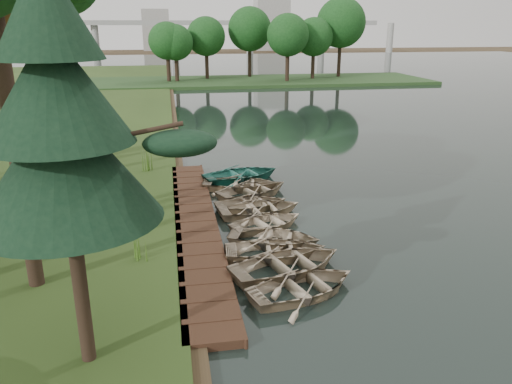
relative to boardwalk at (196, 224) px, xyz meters
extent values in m
plane|color=#3D2F1D|center=(1.60, 0.00, -0.15)|extent=(300.00, 300.00, 0.00)
cube|color=#392216|center=(0.00, 0.00, 0.00)|extent=(1.60, 16.00, 0.30)
cube|color=#26441E|center=(9.60, 50.00, 0.08)|extent=(50.00, 14.00, 0.45)
cylinder|color=black|center=(-13.73, 50.00, 2.70)|extent=(0.50, 0.50, 4.80)
sphere|color=#19491A|center=(-13.73, 50.00, 6.30)|extent=(5.60, 5.60, 5.60)
cylinder|color=black|center=(-7.07, 50.00, 2.70)|extent=(0.50, 0.50, 4.80)
sphere|color=#19491A|center=(-7.07, 50.00, 6.30)|extent=(5.60, 5.60, 5.60)
cylinder|color=black|center=(-0.40, 50.00, 2.70)|extent=(0.50, 0.50, 4.80)
sphere|color=#19491A|center=(-0.40, 50.00, 6.30)|extent=(5.60, 5.60, 5.60)
cylinder|color=black|center=(6.27, 50.00, 2.70)|extent=(0.50, 0.50, 4.80)
sphere|color=#19491A|center=(6.27, 50.00, 6.30)|extent=(5.60, 5.60, 5.60)
cylinder|color=black|center=(12.93, 50.00, 2.70)|extent=(0.50, 0.50, 4.80)
sphere|color=#19491A|center=(12.93, 50.00, 6.30)|extent=(5.60, 5.60, 5.60)
cylinder|color=black|center=(19.60, 50.00, 2.70)|extent=(0.50, 0.50, 4.80)
sphere|color=#19491A|center=(19.60, 50.00, 6.30)|extent=(5.60, 5.60, 5.60)
cylinder|color=black|center=(26.27, 50.00, 2.70)|extent=(0.50, 0.50, 4.80)
sphere|color=#19491A|center=(26.27, 50.00, 6.30)|extent=(5.60, 5.60, 5.60)
cube|color=#A5A5A0|center=(11.60, 120.00, 7.85)|extent=(90.00, 4.00, 1.20)
cylinder|color=#A5A5A0|center=(-18.40, 120.00, 3.85)|extent=(1.80, 1.80, 8.00)
cylinder|color=#A5A5A0|center=(1.60, 120.00, 3.85)|extent=(1.80, 1.80, 8.00)
cylinder|color=#A5A5A0|center=(21.60, 120.00, 3.85)|extent=(1.80, 1.80, 8.00)
cylinder|color=#A5A5A0|center=(41.60, 120.00, 3.85)|extent=(1.80, 1.80, 8.00)
cylinder|color=#A5A5A0|center=(61.60, 120.00, 3.85)|extent=(1.80, 1.80, 8.00)
cube|color=#A5A5A0|center=(31.60, 140.00, 8.85)|extent=(10.00, 8.00, 18.00)
cube|color=#A5A5A0|center=(-3.40, 145.00, 5.85)|extent=(8.00, 8.00, 12.00)
imported|color=tan|center=(2.79, -5.75, 0.26)|extent=(4.01, 3.37, 0.71)
imported|color=tan|center=(2.66, -4.36, 0.30)|extent=(4.46, 3.75, 0.79)
imported|color=tan|center=(2.49, -3.23, 0.26)|extent=(3.63, 2.73, 0.71)
imported|color=tan|center=(2.65, -2.19, 0.24)|extent=(3.89, 3.36, 0.68)
imported|color=tan|center=(2.73, -0.65, 0.21)|extent=(3.59, 3.09, 0.63)
imported|color=tan|center=(2.70, 0.80, 0.26)|extent=(3.75, 2.92, 0.71)
imported|color=tan|center=(2.46, 1.54, 0.22)|extent=(3.37, 2.59, 0.65)
imported|color=tan|center=(2.83, 3.24, 0.27)|extent=(4.29, 3.77, 0.74)
imported|color=tan|center=(2.36, 4.27, 0.27)|extent=(4.05, 3.27, 0.74)
imported|color=#297363|center=(2.64, 5.68, 0.31)|extent=(4.55, 3.78, 0.81)
imported|color=tan|center=(-4.73, 11.39, 0.46)|extent=(3.49, 2.89, 0.62)
cylinder|color=black|center=(-4.91, -4.21, 5.12)|extent=(0.44, 0.44, 9.93)
cylinder|color=black|center=(-6.39, 6.71, 4.76)|extent=(0.42, 0.42, 9.22)
cylinder|color=black|center=(-6.82, 9.75, 4.85)|extent=(0.43, 0.43, 9.41)
cylinder|color=black|center=(-2.90, -8.07, 2.15)|extent=(0.32, 0.32, 4.00)
cone|color=black|center=(-2.90, -8.07, 4.88)|extent=(3.80, 3.80, 2.60)
cone|color=black|center=(-2.90, -8.07, 6.31)|extent=(2.90, 2.90, 2.25)
cone|color=black|center=(-2.90, -8.07, 7.73)|extent=(2.00, 2.00, 1.90)
cone|color=#3F661E|center=(-1.90, -3.04, 0.59)|extent=(0.60, 0.60, 0.89)
cone|color=#3F661E|center=(-2.63, 1.40, 0.72)|extent=(0.60, 0.60, 1.14)
cone|color=#3F661E|center=(-2.32, 1.18, 0.58)|extent=(0.60, 0.60, 0.87)
cone|color=#3F661E|center=(-2.08, 7.51, 0.69)|extent=(0.60, 0.60, 1.08)
camera|label=1|loc=(-0.78, -18.20, 7.40)|focal=35.00mm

